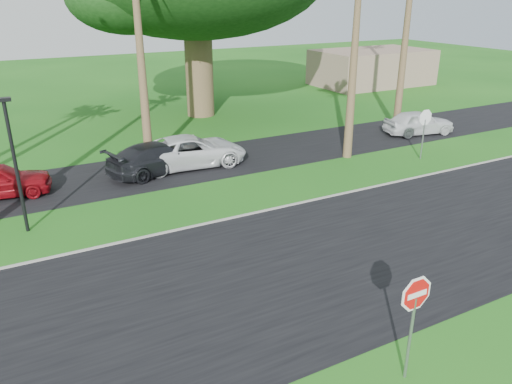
{
  "coord_description": "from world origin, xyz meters",
  "views": [
    {
      "loc": [
        -6.33,
        -8.99,
        7.72
      ],
      "look_at": [
        0.6,
        4.0,
        1.8
      ],
      "focal_mm": 35.0,
      "sensor_mm": 36.0,
      "label": 1
    }
  ],
  "objects": [
    {
      "name": "parking_strip",
      "position": [
        0.0,
        12.5,
        0.01
      ],
      "size": [
        120.0,
        5.0,
        0.02
      ],
      "primitive_type": "cube",
      "color": "black",
      "rests_on": "ground"
    },
    {
      "name": "streetlight_right",
      "position": [
        -6.0,
        8.5,
        2.65
      ],
      "size": [
        0.45,
        0.25,
        4.64
      ],
      "color": "black",
      "rests_on": "ground"
    },
    {
      "name": "curb",
      "position": [
        0.0,
        6.05,
        0.03
      ],
      "size": [
        120.0,
        0.12,
        0.06
      ],
      "primitive_type": "cube",
      "color": "gray",
      "rests_on": "ground"
    },
    {
      "name": "road",
      "position": [
        0.0,
        2.0,
        0.01
      ],
      "size": [
        120.0,
        8.0,
        0.02
      ],
      "primitive_type": "cube",
      "color": "black",
      "rests_on": "ground"
    },
    {
      "name": "car_pickup",
      "position": [
        15.27,
        11.48,
        0.69
      ],
      "size": [
        4.3,
        2.41,
        1.38
      ],
      "primitive_type": "imported",
      "rotation": [
        0.0,
        0.0,
        1.37
      ],
      "color": "silver",
      "rests_on": "ground"
    },
    {
      "name": "ground",
      "position": [
        0.0,
        0.0,
        0.0
      ],
      "size": [
        120.0,
        120.0,
        0.0
      ],
      "primitive_type": "plane",
      "color": "#195916",
      "rests_on": "ground"
    },
    {
      "name": "car_minivan",
      "position": [
        1.59,
        12.34,
        0.72
      ],
      "size": [
        5.39,
        2.83,
        1.45
      ],
      "primitive_type": "imported",
      "rotation": [
        0.0,
        0.0,
        1.49
      ],
      "color": "white",
      "rests_on": "ground"
    },
    {
      "name": "car_dark",
      "position": [
        -0.07,
        12.2,
        0.7
      ],
      "size": [
        5.16,
        3.11,
        1.4
      ],
      "primitive_type": "imported",
      "rotation": [
        0.0,
        0.0,
        1.83
      ],
      "color": "black",
      "rests_on": "ground"
    },
    {
      "name": "stop_sign_near",
      "position": [
        0.5,
        -3.0,
        1.77
      ],
      "size": [
        1.05,
        0.07,
        2.62
      ],
      "color": "gray",
      "rests_on": "ground"
    },
    {
      "name": "building_far",
      "position": [
        24.0,
        26.0,
        1.5
      ],
      "size": [
        10.0,
        6.0,
        3.0
      ],
      "primitive_type": "cube",
      "color": "gray",
      "rests_on": "ground"
    },
    {
      "name": "stop_sign_far",
      "position": [
        12.0,
        8.0,
        1.77
      ],
      "size": [
        1.05,
        0.07,
        2.62
      ],
      "rotation": [
        0.0,
        0.0,
        3.14
      ],
      "color": "gray",
      "rests_on": "ground"
    }
  ]
}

